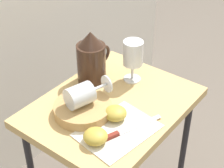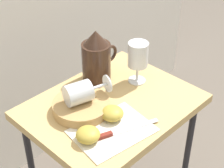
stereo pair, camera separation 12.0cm
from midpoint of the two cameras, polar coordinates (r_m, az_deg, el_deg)
The scene contains 9 objects.
table at distance 1.30m, azimuth 2.67°, elevation -5.53°, with size 0.56×0.44×0.66m.
linen_napkin at distance 1.14m, azimuth 3.08°, elevation -7.31°, with size 0.24×0.18×0.00m, color silver.
basket_tray at distance 1.21m, azimuth -1.90°, elevation -3.61°, with size 0.19×0.19×0.04m, color tan.
pitcher at distance 1.32m, azimuth 0.20°, elevation 3.54°, with size 0.16×0.10×0.20m.
wine_glass_upright at distance 1.31m, azimuth 6.65°, elevation 4.11°, with size 0.07×0.07×0.16m.
wine_glass_tipped_near at distance 1.18m, azimuth -2.09°, elevation -1.44°, with size 0.16×0.10×0.07m.
apple_half_left at distance 1.10m, azimuth -0.57°, elevation -7.93°, with size 0.07×0.07×0.04m, color #B29938.
apple_half_right at distance 1.17m, azimuth 2.97°, elevation -4.63°, with size 0.07×0.07×0.04m, color #B29938.
knife at distance 1.13m, azimuth 3.09°, elevation -7.75°, with size 0.23×0.10×0.01m.
Camera 2 is at (-0.70, -0.69, 1.43)m, focal length 59.44 mm.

